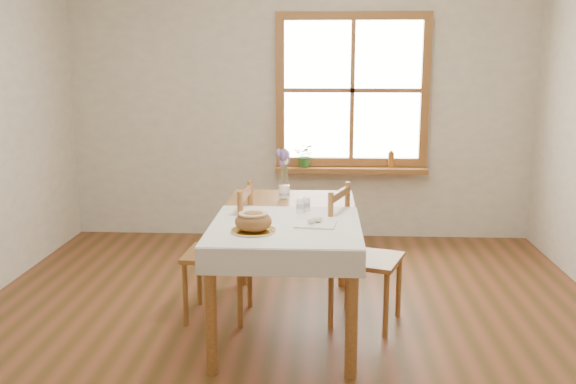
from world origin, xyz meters
name	(u,v)px	position (x,y,z in m)	size (l,w,h in m)	color
ground	(285,341)	(0.00, 0.00, 0.00)	(5.00, 5.00, 0.00)	brown
room_walls	(285,66)	(0.00, 0.00, 1.71)	(4.60, 5.10, 2.65)	silver
window	(352,90)	(0.50, 2.47, 1.45)	(1.46, 0.08, 1.46)	olive
window_sill	(351,170)	(0.50, 2.40, 0.69)	(1.46, 0.20, 0.05)	olive
dining_table	(288,227)	(0.00, 0.30, 0.66)	(0.90, 1.60, 0.75)	olive
table_linen	(285,226)	(0.00, 0.00, 0.76)	(0.91, 0.99, 0.01)	silver
chair_left	(218,252)	(-0.48, 0.39, 0.46)	(0.43, 0.45, 0.92)	olive
chair_right	(366,257)	(0.52, 0.33, 0.46)	(0.43, 0.45, 0.92)	olive
bread_plate	(253,231)	(-0.18, -0.17, 0.77)	(0.25, 0.25, 0.01)	white
bread_loaf	(253,220)	(-0.18, -0.17, 0.83)	(0.22, 0.22, 0.12)	brown
egg_napkin	(316,224)	(0.18, 0.00, 0.77)	(0.24, 0.20, 0.01)	silver
eggs	(316,220)	(0.18, 0.00, 0.79)	(0.19, 0.17, 0.04)	white
salt_shaker	(306,203)	(0.12, 0.36, 0.81)	(0.05, 0.05, 0.10)	white
pepper_shaker	(300,205)	(0.08, 0.32, 0.81)	(0.05, 0.05, 0.10)	white
flower_vase	(284,193)	(-0.05, 0.78, 0.79)	(0.08, 0.08, 0.09)	white
lavender_bouquet	(284,169)	(-0.05, 0.78, 0.97)	(0.14, 0.14, 0.27)	#685291
potted_plant	(305,158)	(0.06, 2.40, 0.80)	(0.20, 0.23, 0.18)	#2F692A
amber_bottle	(391,159)	(0.88, 2.40, 0.80)	(0.06, 0.06, 0.17)	#97591B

